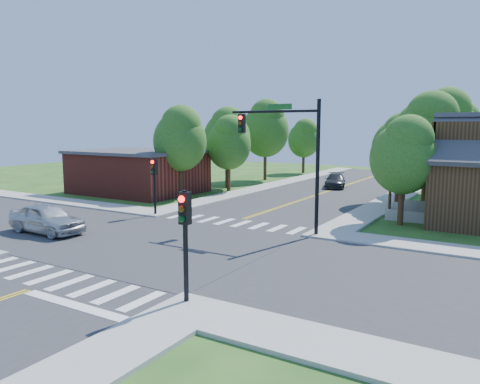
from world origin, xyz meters
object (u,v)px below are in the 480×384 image
Objects in this scene: car_dgrey at (335,181)px; signal_pole_nw at (154,175)px; car_silver at (47,219)px; signal_pole_se at (185,226)px; signal_mast_ne at (288,144)px.

signal_pole_nw is at bearing -122.10° from car_dgrey.
car_silver reaches higher than car_dgrey.
signal_pole_se is 0.79× the size of car_dgrey.
signal_mast_ne reaches higher than car_dgrey.
signal_mast_ne is 1.50× the size of car_dgrey.
signal_pole_nw is 0.79× the size of car_silver.
signal_pole_nw reaches higher than car_silver.
signal_mast_ne is 1.50× the size of car_silver.
signal_pole_se is 31.43m from car_dgrey.
signal_pole_se is at bearing -96.19° from car_dgrey.
signal_mast_ne is 11.55m from signal_pole_se.
car_dgrey is at bearing 100.99° from signal_pole_se.
signal_pole_nw is at bearing -179.93° from signal_mast_ne.
signal_pole_nw reaches higher than car_dgrey.
signal_mast_ne is at bearing 0.07° from signal_pole_nw.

